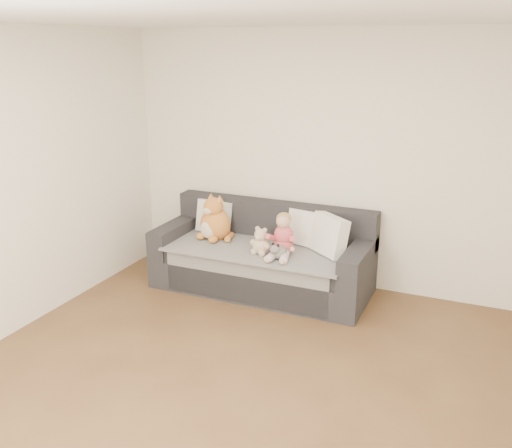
{
  "coord_description": "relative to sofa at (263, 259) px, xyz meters",
  "views": [
    {
      "loc": [
        1.52,
        -3.01,
        2.44
      ],
      "look_at": [
        -0.61,
        1.87,
        0.75
      ],
      "focal_mm": 40.0,
      "sensor_mm": 36.0,
      "label": 1
    }
  ],
  "objects": [
    {
      "name": "room_shell",
      "position": [
        0.61,
        -1.64,
        0.99
      ],
      "size": [
        5.0,
        5.0,
        5.0
      ],
      "color": "brown",
      "rests_on": "ground"
    },
    {
      "name": "sofa",
      "position": [
        0.0,
        0.0,
        0.0
      ],
      "size": [
        2.2,
        0.94,
        0.85
      ],
      "color": "#242428",
      "rests_on": "ground"
    },
    {
      "name": "cushion_left",
      "position": [
        -0.65,
        0.15,
        0.34
      ],
      "size": [
        0.41,
        0.23,
        0.36
      ],
      "rotation": [
        0.0,
        0.0,
        -0.17
      ],
      "color": "white",
      "rests_on": "sofa"
    },
    {
      "name": "cushion_right_back",
      "position": [
        0.39,
        0.17,
        0.34
      ],
      "size": [
        0.42,
        0.28,
        0.37
      ],
      "rotation": [
        0.0,
        0.0,
        -0.3
      ],
      "color": "white",
      "rests_on": "sofa"
    },
    {
      "name": "cushion_right_front",
      "position": [
        0.69,
        0.01,
        0.36
      ],
      "size": [
        0.45,
        0.41,
        0.4
      ],
      "rotation": [
        0.0,
        0.0,
        -0.66
      ],
      "color": "white",
      "rests_on": "sofa"
    },
    {
      "name": "toddler",
      "position": [
        0.28,
        -0.19,
        0.34
      ],
      "size": [
        0.3,
        0.43,
        0.42
      ],
      "rotation": [
        0.0,
        0.0,
        0.11
      ],
      "color": "#E5516E",
      "rests_on": "sofa"
    },
    {
      "name": "plush_cat",
      "position": [
        -0.55,
        -0.03,
        0.35
      ],
      "size": [
        0.39,
        0.35,
        0.51
      ],
      "rotation": [
        0.0,
        0.0,
        -0.28
      ],
      "color": "#CA602C",
      "rests_on": "sofa"
    },
    {
      "name": "teddy_bear",
      "position": [
        0.08,
        -0.26,
        0.28
      ],
      "size": [
        0.22,
        0.17,
        0.28
      ],
      "rotation": [
        0.0,
        0.0,
        -0.21
      ],
      "color": "tan",
      "rests_on": "sofa"
    },
    {
      "name": "plush_cow",
      "position": [
        0.29,
        -0.31,
        0.24
      ],
      "size": [
        0.14,
        0.22,
        0.18
      ],
      "rotation": [
        0.0,
        0.0,
        -0.2
      ],
      "color": "white",
      "rests_on": "sofa"
    },
    {
      "name": "sippy_cup",
      "position": [
        -0.01,
        -0.19,
        0.22
      ],
      "size": [
        0.09,
        0.07,
        0.1
      ],
      "rotation": [
        0.0,
        0.0,
        -0.28
      ],
      "color": "#5A3694",
      "rests_on": "sofa"
    }
  ]
}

